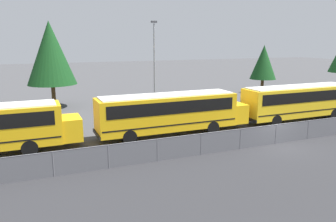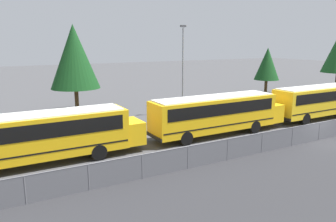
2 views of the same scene
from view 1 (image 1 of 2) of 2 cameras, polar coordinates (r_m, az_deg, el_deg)
name	(u,v)px [view 1 (image 1 of 2)]	position (r m, az deg, el deg)	size (l,w,h in m)	color
ground_plane	(275,144)	(25.43, 18.13, -5.48)	(200.00, 200.00, 0.00)	#424244
fence	(276,134)	(25.21, 18.25, -3.82)	(92.58, 0.07, 1.50)	#9EA0A5
school_bus_2	(171,111)	(26.07, 0.50, 0.06)	(12.71, 2.59, 3.31)	yellow
school_bus_3	(300,100)	(33.36, 22.07, 1.83)	(12.71, 2.59, 3.31)	yellow
light_pole	(154,64)	(33.85, -2.39, 8.15)	(0.60, 0.24, 9.38)	gray
tree_2	(264,62)	(49.41, 16.30, 8.14)	(3.72, 3.72, 6.84)	#51381E
tree_3	(51,53)	(38.84, -19.78, 9.48)	(5.36, 5.36, 9.60)	#51381E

